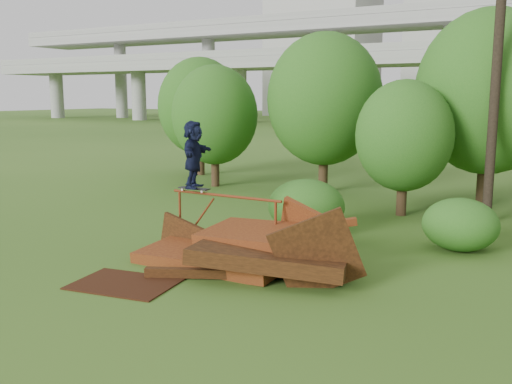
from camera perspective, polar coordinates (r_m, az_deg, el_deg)
The scene contains 16 objects.
ground at distance 11.12m, azimuth -1.46°, elevation -10.02°, with size 240.00×240.00×0.00m, color #2D5116.
scrap_pile at distance 12.52m, azimuth -0.77°, elevation -5.95°, with size 5.55×3.14×2.02m.
grind_rail at distance 13.51m, azimuth -3.09°, elevation -1.70°, with size 3.02×0.14×1.44m.
skateboard at distance 13.95m, azimuth -6.21°, elevation 0.36°, with size 0.83×0.24×0.09m.
skater at distance 13.84m, azimuth -6.27°, elevation 3.76°, with size 1.51×0.48×1.63m, color black.
flat_plate at distance 11.85m, azimuth -13.01°, elevation -8.93°, with size 2.00×1.43×0.03m, color black.
tree_0 at distance 23.61m, azimuth -4.16°, elevation 7.68°, with size 3.54×3.54×4.99m.
tree_1 at distance 22.28m, azimuth 6.88°, elevation 9.18°, with size 4.41×4.41×6.14m.
tree_2 at distance 18.29m, azimuth 14.60°, elevation 5.45°, with size 3.01×3.01×4.24m.
tree_3 at distance 20.59m, azimuth 22.23°, elevation 9.23°, with size 4.75×4.75×6.59m.
tree_6 at distance 27.19m, azimuth -5.63°, elevation 8.53°, with size 3.96×3.96×5.53m.
shrub_left at distance 15.71m, azimuth 5.04°, elevation -1.41°, with size 2.15×1.98×1.49m, color #1B5115.
shrub_right at distance 14.70m, azimuth 19.76°, elevation -3.08°, with size 1.83×1.68×1.29m, color #1B5115.
utility_pole at distance 18.11m, azimuth 23.15°, elevation 14.59°, with size 1.40×0.28×10.94m.
building_left at distance 113.51m, azimuth 6.83°, elevation 16.51°, with size 18.00×16.00×35.00m, color #9E9E99.
building_right at distance 113.50m, azimuth 18.87°, elevation 14.29°, with size 14.00×14.00×28.00m, color #9E9E99.
Camera 1 is at (5.35, -9.00, 3.73)m, focal length 40.00 mm.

